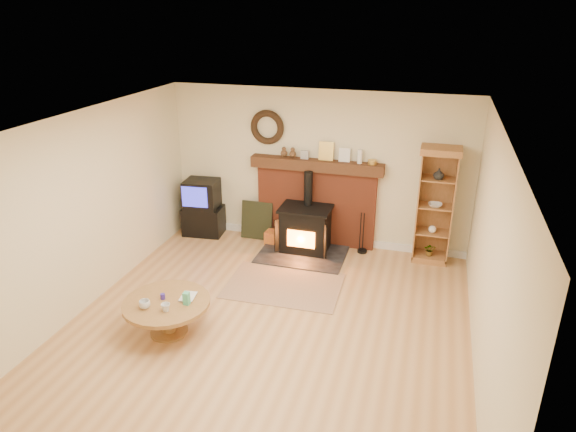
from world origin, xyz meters
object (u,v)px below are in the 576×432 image
(wood_stove, at_px, (305,230))
(coffee_table, at_px, (167,307))
(tv_unit, at_px, (203,208))
(curio_cabinet, at_px, (435,205))

(wood_stove, bearing_deg, coffee_table, -111.22)
(tv_unit, relative_size, curio_cabinet, 0.54)
(tv_unit, relative_size, coffee_table, 0.94)
(tv_unit, height_order, curio_cabinet, curio_cabinet)
(wood_stove, height_order, tv_unit, wood_stove)
(coffee_table, bearing_deg, tv_unit, 106.57)
(tv_unit, distance_m, coffee_table, 3.03)
(wood_stove, distance_m, curio_cabinet, 2.10)
(wood_stove, relative_size, curio_cabinet, 0.75)
(wood_stove, relative_size, tv_unit, 1.40)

